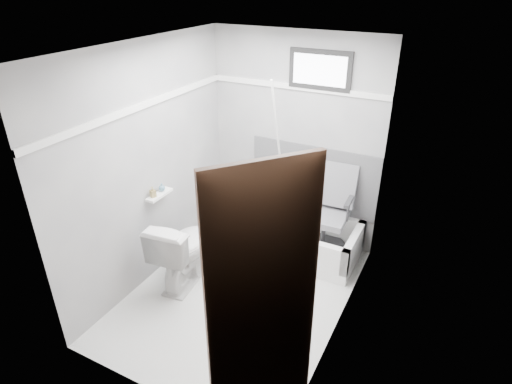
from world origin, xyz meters
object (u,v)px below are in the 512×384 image
Objects in this scene: toilet at (183,250)px; door at (278,344)px; office_chair at (325,211)px; soap_bottle_a at (153,192)px; soap_bottle_b at (162,187)px; bathtub at (292,235)px.

door is at bearing 136.36° from toilet.
toilet is at bearing -140.08° from office_chair.
office_chair is 8.28× the size of soap_bottle_a.
toilet is 0.68m from soap_bottle_b.
toilet is 0.39× the size of door.
soap_bottle_a is (-0.32, 0.01, 0.58)m from toilet.
soap_bottle_a is at bearing 147.53° from door.
door is at bearing -81.29° from office_chair.
toilet is at bearing -25.76° from soap_bottle_b.
door is 2.28m from soap_bottle_a.
office_chair is 11.44× the size of soap_bottle_b.
soap_bottle_a is at bearing -147.38° from office_chair.
soap_bottle_a is 0.14m from soap_bottle_b.
soap_bottle_a reaches higher than toilet.
soap_bottle_b is (-1.11, -0.85, 0.75)m from bathtub.
bathtub is 2.48m from door.
bathtub is at bearing -134.78° from toilet.
bathtub is 1.29m from toilet.
soap_bottle_b reaches higher than toilet.
office_chair is (0.35, 0.05, 0.39)m from bathtub.
office_chair is 1.57m from toilet.
bathtub is 13.00× the size of soap_bottle_a.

